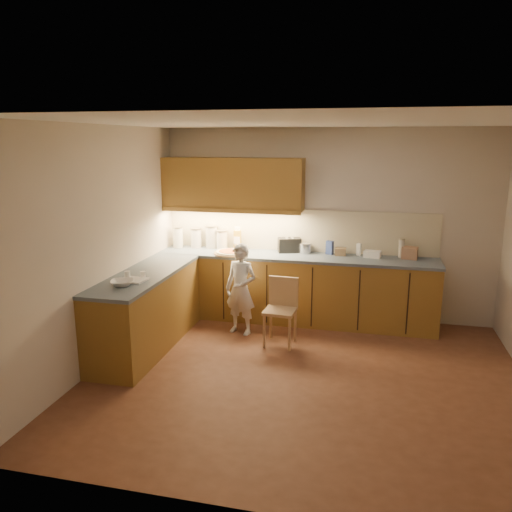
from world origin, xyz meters
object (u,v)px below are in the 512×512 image
wooden_chair (281,306)px  pizza_on_board (231,252)px  child (241,289)px  toaster (289,245)px  oil_jug (238,239)px

wooden_chair → pizza_on_board: bearing=143.1°
child → toaster: bearing=75.0°
wooden_chair → oil_jug: (-0.82, 1.00, 0.60)m
pizza_on_board → wooden_chair: 1.18m
wooden_chair → toaster: 1.14m
toaster → oil_jug: bearing=162.0°
child → toaster: child is taller
pizza_on_board → toaster: (0.75, 0.29, 0.08)m
pizza_on_board → toaster: size_ratio=1.37×
child → toaster: 1.03m
child → pizza_on_board: bearing=134.0°
wooden_chair → oil_jug: bearing=132.9°
child → wooden_chair: child is taller
pizza_on_board → wooden_chair: pizza_on_board is taller
oil_jug → toaster: oil_jug is taller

